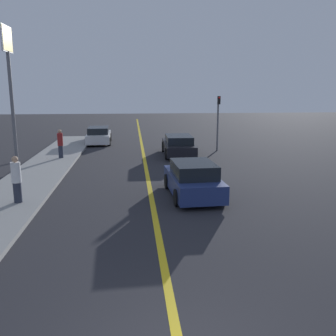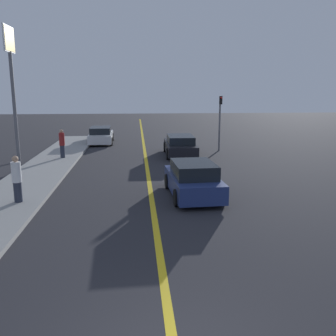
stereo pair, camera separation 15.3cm
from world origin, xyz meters
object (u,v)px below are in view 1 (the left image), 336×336
at_px(pedestrian_by_sign, 60,144).
at_px(traffic_light, 218,117).
at_px(car_far_distant, 99,135).
at_px(roadside_sign, 9,64).
at_px(pedestrian_far_standing, 16,179).
at_px(car_near_right_lane, 193,180).
at_px(car_ahead_center, 179,145).

xyz_separation_m(pedestrian_by_sign, traffic_light, (10.16, 2.56, 1.31)).
relative_size(car_far_distant, traffic_light, 1.19).
relative_size(traffic_light, roadside_sign, 0.49).
height_order(car_far_distant, traffic_light, traffic_light).
height_order(pedestrian_by_sign, traffic_light, traffic_light).
bearing_deg(pedestrian_far_standing, pedestrian_by_sign, 90.47).
height_order(car_near_right_lane, roadside_sign, roadside_sign).
bearing_deg(pedestrian_far_standing, roadside_sign, 106.45).
bearing_deg(car_near_right_lane, pedestrian_by_sign, 125.85).
xyz_separation_m(car_far_distant, pedestrian_far_standing, (-1.60, -15.99, 0.39)).
bearing_deg(roadside_sign, pedestrian_by_sign, 4.58).
relative_size(car_ahead_center, pedestrian_far_standing, 2.70).
bearing_deg(traffic_light, pedestrian_by_sign, -165.84).
xyz_separation_m(car_ahead_center, pedestrian_far_standing, (-7.18, -10.04, 0.38)).
xyz_separation_m(pedestrian_far_standing, pedestrian_by_sign, (-0.07, 9.02, -0.01)).
distance_m(car_ahead_center, pedestrian_far_standing, 12.35).
bearing_deg(traffic_light, car_far_distant, 152.54).
distance_m(car_near_right_lane, car_far_distant, 16.08).
bearing_deg(car_far_distant, traffic_light, -29.09).
bearing_deg(car_far_distant, roadside_sign, -121.99).
bearing_deg(car_ahead_center, pedestrian_by_sign, -171.07).
bearing_deg(traffic_light, car_ahead_center, -152.05).
distance_m(pedestrian_far_standing, roadside_sign, 10.27).
relative_size(car_near_right_lane, traffic_light, 1.10).
xyz_separation_m(car_ahead_center, pedestrian_by_sign, (-7.26, -1.02, 0.37)).
distance_m(pedestrian_by_sign, roadside_sign, 5.25).
bearing_deg(pedestrian_far_standing, traffic_light, 48.95).
distance_m(traffic_light, roadside_sign, 13.39).
bearing_deg(car_ahead_center, traffic_light, 28.86).
xyz_separation_m(car_near_right_lane, roadside_sign, (-9.21, 8.11, 4.93)).
distance_m(car_ahead_center, traffic_light, 3.69).
bearing_deg(pedestrian_far_standing, car_far_distant, 84.29).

